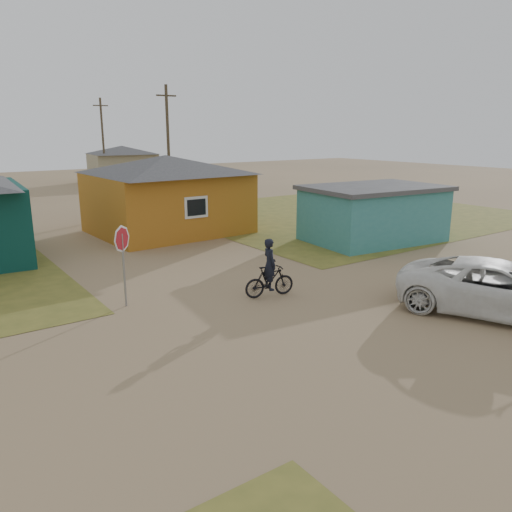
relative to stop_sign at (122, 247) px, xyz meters
The scene contains 10 objects.
ground 5.94m from the stop_sign, 52.09° to the right, with size 120.00×120.00×0.00m, color #957A56.
grass_ne 19.53m from the stop_sign, 26.02° to the left, with size 20.00×18.00×0.00m, color olive.
house_yellow 11.25m from the stop_sign, 57.90° to the left, with size 7.72×6.76×3.90m.
shed_turquoise 13.15m from the stop_sign, ahead, with size 6.71×4.93×2.60m.
house_beige_east 38.00m from the stop_sign, 69.23° to the left, with size 6.95×6.05×3.60m.
utility_pole_near 20.31m from the stop_sign, 60.35° to the left, with size 1.40×0.20×8.00m.
utility_pole_far 35.36m from the stop_sign, 71.87° to the left, with size 1.40×0.20×8.00m.
stop_sign is the anchor object (origin of this frame).
cyclist 4.54m from the stop_sign, 23.68° to the right, with size 1.72×0.80×1.87m.
vehicle 10.86m from the stop_sign, 39.17° to the right, with size 2.55×5.53×1.54m, color white.
Camera 1 is at (-8.46, -9.29, 5.11)m, focal length 35.00 mm.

